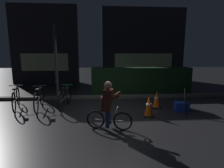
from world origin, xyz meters
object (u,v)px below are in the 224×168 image
object	(u,v)px
blue_crate	(182,106)
closed_umbrella	(186,101)
traffic_cone_near	(149,106)
street_post	(56,67)
traffic_cone_far	(157,100)
parked_bike_leftmost	(16,98)
parked_bike_center_left	(65,97)
parked_bike_left_mid	(39,99)
cyclist	(108,105)

from	to	relation	value
blue_crate	closed_umbrella	world-z (taller)	closed_umbrella
blue_crate	traffic_cone_near	bearing A→B (deg)	-162.27
traffic_cone_near	street_post	bearing A→B (deg)	157.00
traffic_cone_far	street_post	bearing A→B (deg)	172.20
street_post	traffic_cone_far	xyz separation A→B (m)	(3.58, -0.49, -1.16)
parked_bike_leftmost	closed_umbrella	size ratio (longest dim) A/B	1.94
traffic_cone_near	blue_crate	world-z (taller)	traffic_cone_near
street_post	traffic_cone_near	bearing A→B (deg)	-23.00
street_post	parked_bike_leftmost	size ratio (longest dim) A/B	1.76
parked_bike_center_left	parked_bike_left_mid	bearing A→B (deg)	104.73
street_post	parked_bike_center_left	world-z (taller)	street_post
street_post	parked_bike_leftmost	bearing A→B (deg)	-171.25
parked_bike_center_left	blue_crate	size ratio (longest dim) A/B	3.88
parked_bike_center_left	traffic_cone_near	bearing A→B (deg)	-107.03
traffic_cone_near	closed_umbrella	bearing A→B (deg)	6.82
parked_bike_left_mid	parked_bike_center_left	xyz separation A→B (m)	(0.87, 0.15, 0.00)
traffic_cone_far	cyclist	bearing A→B (deg)	-137.07
street_post	parked_bike_left_mid	world-z (taller)	street_post
traffic_cone_near	traffic_cone_far	distance (m)	0.96
parked_bike_center_left	blue_crate	world-z (taller)	parked_bike_center_left
parked_bike_leftmost	closed_umbrella	bearing A→B (deg)	-117.04
street_post	traffic_cone_far	bearing A→B (deg)	-7.80
parked_bike_leftmost	parked_bike_center_left	size ratio (longest dim) A/B	0.97
parked_bike_leftmost	traffic_cone_near	bearing A→B (deg)	-121.40
parked_bike_center_left	traffic_cone_near	size ratio (longest dim) A/B	2.67
parked_bike_left_mid	traffic_cone_near	bearing A→B (deg)	-113.04
traffic_cone_near	parked_bike_left_mid	bearing A→B (deg)	165.22
parked_bike_left_mid	blue_crate	size ratio (longest dim) A/B	3.83
street_post	parked_bike_leftmost	distance (m)	1.80
street_post	parked_bike_center_left	xyz separation A→B (m)	(0.30, -0.19, -1.10)
traffic_cone_far	closed_umbrella	world-z (taller)	closed_umbrella
parked_bike_leftmost	traffic_cone_far	distance (m)	4.99
parked_bike_leftmost	traffic_cone_far	world-z (taller)	parked_bike_leftmost
traffic_cone_far	parked_bike_center_left	bearing A→B (deg)	174.76
closed_umbrella	traffic_cone_near	bearing A→B (deg)	107.35
parked_bike_center_left	traffic_cone_near	world-z (taller)	parked_bike_center_left
traffic_cone_near	blue_crate	bearing A→B (deg)	17.73
traffic_cone_far	closed_umbrella	xyz separation A→B (m)	(0.74, -0.66, 0.10)
cyclist	traffic_cone_far	bearing A→B (deg)	56.88
parked_bike_leftmost	cyclist	xyz separation A→B (m)	(3.17, -1.96, 0.27)
parked_bike_leftmost	traffic_cone_far	xyz separation A→B (m)	(4.99, -0.27, -0.06)
traffic_cone_far	cyclist	world-z (taller)	cyclist
blue_crate	cyclist	bearing A→B (deg)	-153.39
street_post	closed_umbrella	bearing A→B (deg)	-14.92
parked_bike_leftmost	street_post	bearing A→B (deg)	-99.04
closed_umbrella	parked_bike_center_left	bearing A→B (deg)	87.08
parked_bike_leftmost	blue_crate	bearing A→B (deg)	-114.59
parked_bike_leftmost	parked_bike_center_left	xyz separation A→B (m)	(1.71, 0.03, -0.00)
parked_bike_center_left	traffic_cone_far	bearing A→B (deg)	-90.38
parked_bike_left_mid	traffic_cone_far	size ratio (longest dim) A/B	2.74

